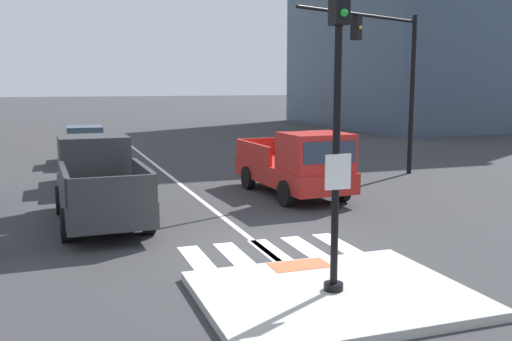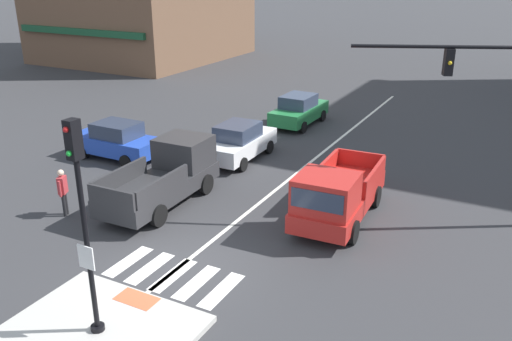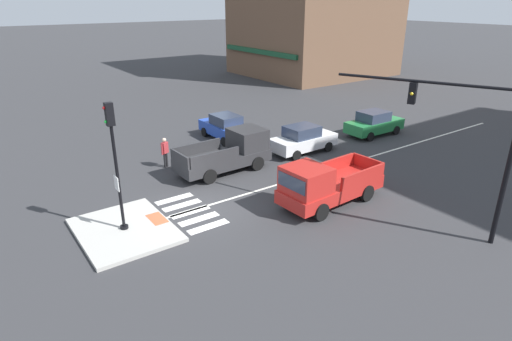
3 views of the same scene
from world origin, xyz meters
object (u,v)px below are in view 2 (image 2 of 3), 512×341
car_white_westbound_far (239,142)px  car_green_westbound_distant (299,110)px  car_blue_cross_left (116,141)px  signal_pole (82,212)px  pedestrian_at_curb_left (63,189)px  pickup_truck_charcoal_westbound_near (167,175)px  pickup_truck_red_eastbound_mid (336,196)px

car_white_westbound_far → car_green_westbound_distant: 6.20m
car_blue_cross_left → car_white_westbound_far: (4.88, 2.41, 0.00)m
signal_pole → car_white_westbound_far: (-3.03, 12.01, -2.37)m
car_green_westbound_distant → pedestrian_at_curb_left: (-2.62, -13.90, 0.17)m
car_white_westbound_far → signal_pole: bearing=-75.8°
car_blue_cross_left → car_white_westbound_far: size_ratio=1.00×
car_blue_cross_left → pickup_truck_charcoal_westbound_near: bearing=-28.8°
pickup_truck_charcoal_westbound_near → pickup_truck_red_eastbound_mid: (6.01, 1.07, 0.00)m
car_green_westbound_distant → pickup_truck_charcoal_westbound_near: pickup_truck_charcoal_westbound_near is taller
signal_pole → car_green_westbound_distant: size_ratio=1.22×
car_green_westbound_distant → signal_pole: bearing=-81.0°
signal_pole → car_blue_cross_left: signal_pole is taller
pedestrian_at_curb_left → pickup_truck_red_eastbound_mid: bearing=24.2°
signal_pole → car_white_westbound_far: signal_pole is taller
pickup_truck_charcoal_westbound_near → pedestrian_at_curb_left: (-2.36, -2.69, 0.00)m
signal_pole → pickup_truck_charcoal_westbound_near: bearing=114.3°
signal_pole → pedestrian_at_curb_left: size_ratio=3.03×
car_blue_cross_left → pickup_truck_red_eastbound_mid: 10.87m
signal_pole → pickup_truck_red_eastbound_mid: (2.86, 8.06, -2.21)m
car_white_westbound_far → pickup_truck_charcoal_westbound_near: (-0.13, -5.01, 0.17)m
car_white_westbound_far → pickup_truck_charcoal_westbound_near: bearing=-91.5°
pickup_truck_charcoal_westbound_near → pickup_truck_red_eastbound_mid: 6.11m
signal_pole → car_green_westbound_distant: (-2.89, 18.21, -2.37)m
car_blue_cross_left → pickup_truck_charcoal_westbound_near: (4.75, -2.61, 0.17)m
pickup_truck_charcoal_westbound_near → car_blue_cross_left: bearing=151.2°
pickup_truck_red_eastbound_mid → pedestrian_at_curb_left: size_ratio=3.10×
signal_pole → car_green_westbound_distant: bearing=99.0°
car_blue_cross_left → car_green_westbound_distant: bearing=59.8°
car_white_westbound_far → pickup_truck_red_eastbound_mid: (5.89, -3.95, 0.17)m
pickup_truck_charcoal_westbound_near → pickup_truck_red_eastbound_mid: same height
car_white_westbound_far → car_green_westbound_distant: bearing=88.7°
car_white_westbound_far → pedestrian_at_curb_left: 8.10m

